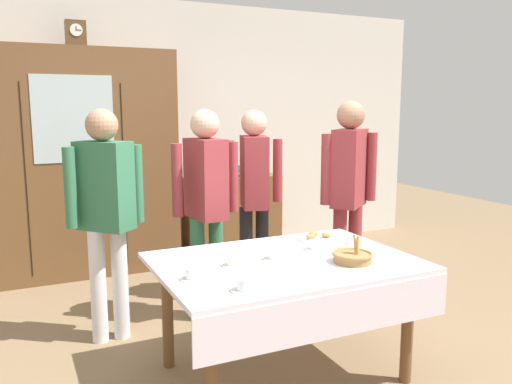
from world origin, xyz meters
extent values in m
plane|color=#846B4C|center=(0.00, 0.00, 0.00)|extent=(12.00, 12.00, 0.00)
cube|color=silver|center=(0.00, 2.65, 1.35)|extent=(6.40, 0.10, 2.70)
cylinder|color=brown|center=(-0.61, -0.59, 0.35)|extent=(0.07, 0.07, 0.69)
cylinder|color=brown|center=(0.61, -0.59, 0.35)|extent=(0.07, 0.07, 0.69)
cylinder|color=brown|center=(-0.61, 0.19, 0.35)|extent=(0.07, 0.07, 0.69)
cylinder|color=brown|center=(0.61, 0.19, 0.35)|extent=(0.07, 0.07, 0.69)
cube|color=silver|center=(0.00, -0.20, 0.71)|extent=(1.51, 1.06, 0.03)
cube|color=silver|center=(0.00, -0.73, 0.57)|extent=(1.51, 0.01, 0.24)
cube|color=brown|center=(-0.90, 2.35, 1.08)|extent=(1.94, 0.45, 2.16)
cube|color=silver|center=(-0.90, 2.13, 1.51)|extent=(0.70, 0.01, 0.78)
cube|color=black|center=(-1.33, 2.13, 0.97)|extent=(0.01, 0.01, 1.73)
cube|color=black|center=(-0.47, 2.13, 0.97)|extent=(0.01, 0.01, 1.73)
cube|color=brown|center=(-0.82, 2.35, 2.28)|extent=(0.18, 0.10, 0.24)
cylinder|color=white|center=(-0.82, 2.30, 2.31)|extent=(0.11, 0.01, 0.11)
cube|color=black|center=(-0.82, 2.30, 2.32)|extent=(0.00, 0.00, 0.04)
cube|color=black|center=(-0.80, 2.30, 2.31)|extent=(0.05, 0.00, 0.00)
cube|color=brown|center=(0.75, 2.41, 0.43)|extent=(1.06, 0.35, 0.86)
cube|color=#2D5184|center=(0.75, 2.41, 0.88)|extent=(0.15, 0.18, 0.03)
cube|color=#B29333|center=(0.75, 2.41, 0.91)|extent=(0.15, 0.22, 0.03)
cube|color=#2D5184|center=(0.75, 2.41, 0.94)|extent=(0.14, 0.21, 0.03)
cube|color=#2D5184|center=(0.75, 2.41, 0.97)|extent=(0.14, 0.16, 0.03)
cylinder|color=white|center=(0.28, -0.09, 0.73)|extent=(0.13, 0.13, 0.01)
cylinder|color=white|center=(0.28, -0.09, 0.76)|extent=(0.08, 0.08, 0.05)
torus|color=white|center=(0.31, -0.09, 0.76)|extent=(0.04, 0.01, 0.04)
cylinder|color=silver|center=(-0.05, -0.17, 0.73)|extent=(0.13, 0.13, 0.01)
cylinder|color=silver|center=(-0.05, -0.17, 0.76)|extent=(0.08, 0.08, 0.05)
torus|color=silver|center=(-0.02, -0.17, 0.76)|extent=(0.04, 0.01, 0.04)
cylinder|color=white|center=(-0.61, -0.31, 0.73)|extent=(0.13, 0.13, 0.01)
cylinder|color=white|center=(-0.61, -0.31, 0.76)|extent=(0.08, 0.08, 0.05)
torus|color=white|center=(-0.57, -0.31, 0.76)|extent=(0.04, 0.01, 0.04)
cylinder|color=#47230F|center=(-0.61, -0.31, 0.78)|extent=(0.06, 0.06, 0.01)
cylinder|color=white|center=(-0.32, -0.19, 0.73)|extent=(0.13, 0.13, 0.01)
cylinder|color=white|center=(-0.32, -0.19, 0.76)|extent=(0.08, 0.08, 0.05)
torus|color=white|center=(-0.29, -0.19, 0.76)|extent=(0.04, 0.01, 0.04)
cylinder|color=silver|center=(-0.43, -0.58, 0.73)|extent=(0.13, 0.13, 0.01)
cylinder|color=silver|center=(-0.43, -0.58, 0.76)|extent=(0.08, 0.08, 0.05)
torus|color=silver|center=(-0.40, -0.58, 0.76)|extent=(0.04, 0.01, 0.04)
cylinder|color=#47230F|center=(-0.43, -0.58, 0.78)|extent=(0.06, 0.06, 0.01)
cylinder|color=white|center=(0.47, -0.18, 0.73)|extent=(0.13, 0.13, 0.01)
cylinder|color=white|center=(0.47, -0.18, 0.76)|extent=(0.08, 0.08, 0.05)
torus|color=white|center=(0.50, -0.18, 0.76)|extent=(0.04, 0.01, 0.04)
cylinder|color=#47230F|center=(0.47, -0.18, 0.78)|extent=(0.06, 0.06, 0.01)
cylinder|color=#9E7542|center=(0.34, -0.41, 0.75)|extent=(0.22, 0.22, 0.05)
torus|color=#9E7542|center=(0.34, -0.41, 0.77)|extent=(0.24, 0.24, 0.02)
cylinder|color=tan|center=(0.36, -0.43, 0.82)|extent=(0.03, 0.04, 0.12)
cylinder|color=tan|center=(0.37, -0.41, 0.82)|extent=(0.02, 0.03, 0.12)
cylinder|color=tan|center=(0.36, -0.40, 0.82)|extent=(0.02, 0.03, 0.12)
cylinder|color=white|center=(0.43, 0.12, 0.73)|extent=(0.28, 0.28, 0.01)
ellipsoid|color=#BC7F3D|center=(0.49, 0.11, 0.75)|extent=(0.07, 0.05, 0.04)
ellipsoid|color=#BC7F3D|center=(0.43, 0.18, 0.75)|extent=(0.07, 0.05, 0.04)
ellipsoid|color=#BC7F3D|center=(0.37, 0.12, 0.75)|extent=(0.07, 0.05, 0.04)
cube|color=silver|center=(0.05, 0.04, 0.73)|extent=(0.10, 0.01, 0.00)
ellipsoid|color=silver|center=(0.10, 0.04, 0.73)|extent=(0.03, 0.02, 0.01)
cube|color=silver|center=(-0.31, -0.43, 0.73)|extent=(0.10, 0.01, 0.00)
ellipsoid|color=silver|center=(-0.26, -0.43, 0.73)|extent=(0.03, 0.02, 0.01)
cylinder|color=#933338|center=(0.94, 0.61, 0.41)|extent=(0.11, 0.11, 0.83)
cylinder|color=#933338|center=(1.09, 0.61, 0.41)|extent=(0.11, 0.11, 0.83)
cube|color=#933338|center=(1.02, 0.61, 1.14)|extent=(0.41, 0.38, 0.62)
sphere|color=tan|center=(1.02, 0.61, 1.56)|extent=(0.22, 0.22, 0.22)
cylinder|color=#933338|center=(0.80, 0.61, 1.14)|extent=(0.08, 0.08, 0.56)
cylinder|color=#933338|center=(1.24, 0.61, 1.14)|extent=(0.08, 0.08, 0.56)
cylinder|color=silver|center=(-0.95, 0.74, 0.40)|extent=(0.11, 0.11, 0.80)
cylinder|color=silver|center=(-0.80, 0.74, 0.40)|extent=(0.11, 0.11, 0.80)
cube|color=#33704C|center=(-0.87, 0.74, 1.10)|extent=(0.39, 0.40, 0.60)
sphere|color=tan|center=(-0.87, 0.74, 1.50)|extent=(0.22, 0.22, 0.22)
cylinder|color=#33704C|center=(-1.09, 0.74, 1.10)|extent=(0.08, 0.08, 0.54)
cylinder|color=#33704C|center=(-0.65, 0.74, 1.10)|extent=(0.08, 0.08, 0.54)
cylinder|color=#33704C|center=(-0.20, 0.81, 0.40)|extent=(0.11, 0.11, 0.79)
cylinder|color=#33704C|center=(-0.05, 0.81, 0.40)|extent=(0.11, 0.11, 0.79)
cube|color=#933338|center=(-0.13, 0.81, 1.09)|extent=(0.24, 0.38, 0.60)
sphere|color=#DBB293|center=(-0.13, 0.81, 1.50)|extent=(0.22, 0.22, 0.22)
cylinder|color=#933338|center=(-0.35, 0.81, 1.09)|extent=(0.08, 0.08, 0.54)
cylinder|color=#933338|center=(0.09, 0.81, 1.09)|extent=(0.08, 0.08, 0.54)
cylinder|color=#232328|center=(0.32, 1.07, 0.40)|extent=(0.11, 0.11, 0.79)
cylinder|color=#232328|center=(0.47, 1.07, 0.40)|extent=(0.11, 0.11, 0.79)
cube|color=#933338|center=(0.39, 1.07, 1.09)|extent=(0.30, 0.40, 0.59)
sphere|color=#DBB293|center=(0.39, 1.07, 1.49)|extent=(0.21, 0.21, 0.21)
cylinder|color=#933338|center=(0.17, 1.07, 1.09)|extent=(0.08, 0.08, 0.53)
cylinder|color=#933338|center=(0.61, 1.07, 1.09)|extent=(0.08, 0.08, 0.53)
camera|label=1|loc=(-1.43, -2.85, 1.63)|focal=36.83mm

